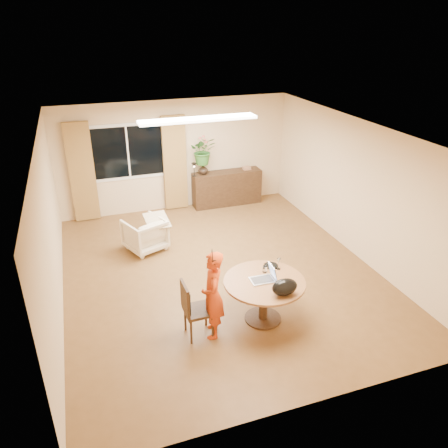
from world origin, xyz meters
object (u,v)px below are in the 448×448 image
at_px(dining_table, 264,289).
at_px(armchair, 145,234).
at_px(child, 213,295).
at_px(dining_chair, 198,309).
at_px(sideboard, 227,188).

height_order(dining_table, armchair, dining_table).
distance_m(dining_table, child, 0.85).
relative_size(dining_chair, child, 0.67).
xyz_separation_m(dining_chair, armchair, (-0.29, 2.88, -0.12)).
xyz_separation_m(dining_table, dining_chair, (-1.04, -0.03, -0.10)).
bearing_deg(dining_table, sideboard, 77.61).
distance_m(dining_table, dining_chair, 1.05).
bearing_deg(dining_table, dining_chair, -178.59).
bearing_deg(dining_chair, child, -13.94).
bearing_deg(child, armchair, -156.01).
height_order(dining_table, child, child).
xyz_separation_m(dining_table, armchair, (-1.33, 2.85, -0.22)).
bearing_deg(child, dining_table, 109.40).
bearing_deg(sideboard, dining_chair, -114.05).
height_order(dining_chair, child, child).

